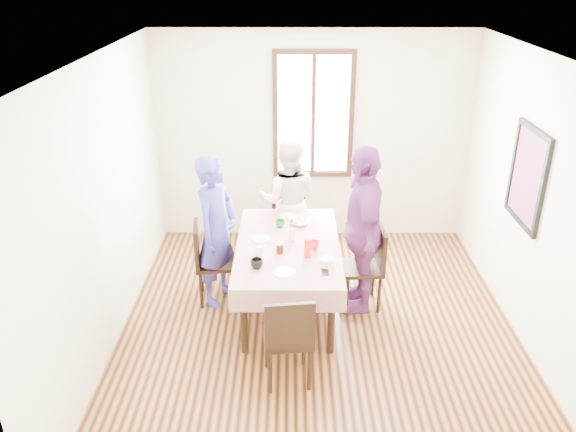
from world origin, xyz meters
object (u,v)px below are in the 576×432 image
object	(u,v)px
person_left	(216,231)
chair_far	(288,223)
person_far	(288,201)
chair_left	(216,262)
chair_right	(362,267)
chair_near	(287,336)
person_right	(362,229)
dining_table	(288,276)

from	to	relation	value
person_left	chair_far	bearing A→B (deg)	-13.29
chair_far	person_far	size ratio (longest dim) A/B	0.60
person_far	chair_far	bearing A→B (deg)	-85.03
person_left	person_far	distance (m)	1.24
chair_left	chair_right	distance (m)	1.57
chair_left	person_far	xyz separation A→B (m)	(0.78, 0.98, 0.31)
person_left	person_far	size ratio (longest dim) A/B	1.08
chair_near	person_right	xyz separation A→B (m)	(0.76, 1.21, 0.45)
chair_far	chair_near	size ratio (longest dim) A/B	1.00
chair_left	chair_near	bearing A→B (deg)	23.10
person_left	person_right	bearing A→B (deg)	-69.98
chair_near	person_left	distance (m)	1.56
person_far	chair_left	bearing A→B (deg)	56.37
chair_left	person_right	size ratio (longest dim) A/B	0.50
dining_table	chair_far	world-z (taller)	chair_far
chair_far	person_far	bearing A→B (deg)	90.05
dining_table	person_left	distance (m)	0.90
chair_right	chair_far	bearing A→B (deg)	31.98
chair_near	person_far	world-z (taller)	person_far
person_left	person_right	world-z (taller)	person_right
chair_far	person_left	world-z (taller)	person_left
chair_far	person_far	world-z (taller)	person_far
chair_near	person_far	size ratio (longest dim) A/B	0.60
chair_left	person_far	size ratio (longest dim) A/B	0.60
person_right	chair_near	bearing A→B (deg)	-33.32
chair_right	person_left	size ratio (longest dim) A/B	0.55
chair_right	person_right	xyz separation A→B (m)	(-0.02, 0.00, 0.45)
dining_table	chair_left	size ratio (longest dim) A/B	1.85
chair_far	person_far	xyz separation A→B (m)	(0.00, -0.02, 0.31)
dining_table	chair_near	world-z (taller)	chair_near
chair_left	chair_far	distance (m)	1.27
person_left	person_far	xyz separation A→B (m)	(0.76, 0.98, -0.06)
dining_table	chair_near	distance (m)	1.16
chair_left	chair_right	bearing A→B (deg)	78.53
chair_left	person_far	world-z (taller)	person_far
person_left	person_right	size ratio (longest dim) A/B	0.91
chair_left	chair_right	world-z (taller)	same
chair_right	person_left	distance (m)	1.59
dining_table	chair_left	xyz separation A→B (m)	(-0.78, 0.16, 0.08)
chair_near	person_left	bearing A→B (deg)	113.07
chair_left	person_left	bearing A→B (deg)	82.39
person_right	chair_left	bearing A→B (deg)	-95.08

